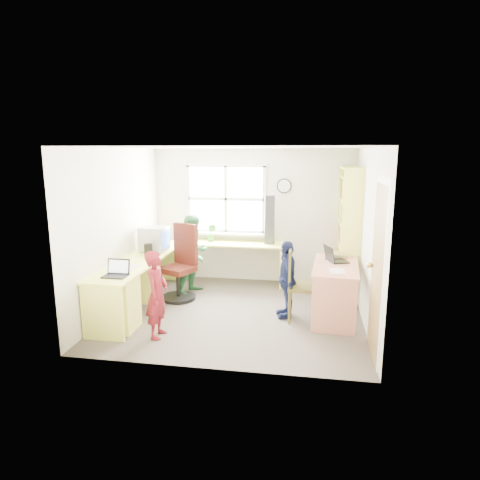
{
  "coord_description": "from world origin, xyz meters",
  "views": [
    {
      "loc": [
        1.03,
        -5.9,
        2.35
      ],
      "look_at": [
        0.0,
        0.25,
        1.05
      ],
      "focal_mm": 32.0,
      "sensor_mm": 36.0,
      "label": 1
    }
  ],
  "objects_px": {
    "l_desk": "(145,284)",
    "laptop_left": "(117,272)",
    "swivel_chair": "(181,267)",
    "person_red": "(157,294)",
    "wooden_chair": "(299,282)",
    "right_desk": "(335,279)",
    "potted_plant": "(212,233)",
    "person_navy": "(287,279)",
    "laptop_right": "(334,258)",
    "cd_tower": "(269,220)",
    "bookshelf": "(348,235)",
    "crt_monitor": "(154,239)",
    "person_green": "(194,254)"
  },
  "relations": [
    {
      "from": "swivel_chair",
      "to": "cd_tower",
      "type": "bearing_deg",
      "value": 58.64
    },
    {
      "from": "swivel_chair",
      "to": "person_navy",
      "type": "height_order",
      "value": "swivel_chair"
    },
    {
      "from": "right_desk",
      "to": "person_red",
      "type": "relative_size",
      "value": 1.21
    },
    {
      "from": "l_desk",
      "to": "person_navy",
      "type": "height_order",
      "value": "person_navy"
    },
    {
      "from": "laptop_left",
      "to": "cd_tower",
      "type": "bearing_deg",
      "value": 53.23
    },
    {
      "from": "l_desk",
      "to": "crt_monitor",
      "type": "relative_size",
      "value": 6.76
    },
    {
      "from": "crt_monitor",
      "to": "laptop_right",
      "type": "relative_size",
      "value": 1.04
    },
    {
      "from": "right_desk",
      "to": "person_navy",
      "type": "relative_size",
      "value": 1.23
    },
    {
      "from": "bookshelf",
      "to": "person_navy",
      "type": "distance_m",
      "value": 1.59
    },
    {
      "from": "crt_monitor",
      "to": "laptop_left",
      "type": "height_order",
      "value": "crt_monitor"
    },
    {
      "from": "wooden_chair",
      "to": "cd_tower",
      "type": "height_order",
      "value": "cd_tower"
    },
    {
      "from": "l_desk",
      "to": "person_red",
      "type": "bearing_deg",
      "value": -57.52
    },
    {
      "from": "l_desk",
      "to": "bookshelf",
      "type": "height_order",
      "value": "bookshelf"
    },
    {
      "from": "swivel_chair",
      "to": "laptop_left",
      "type": "xyz_separation_m",
      "value": [
        -0.44,
        -1.37,
        0.28
      ]
    },
    {
      "from": "l_desk",
      "to": "cd_tower",
      "type": "distance_m",
      "value": 2.5
    },
    {
      "from": "l_desk",
      "to": "person_green",
      "type": "distance_m",
      "value": 1.2
    },
    {
      "from": "cd_tower",
      "to": "person_red",
      "type": "height_order",
      "value": "cd_tower"
    },
    {
      "from": "laptop_left",
      "to": "person_red",
      "type": "relative_size",
      "value": 0.27
    },
    {
      "from": "wooden_chair",
      "to": "swivel_chair",
      "type": "bearing_deg",
      "value": 161.11
    },
    {
      "from": "right_desk",
      "to": "person_navy",
      "type": "bearing_deg",
      "value": -165.85
    },
    {
      "from": "person_navy",
      "to": "swivel_chair",
      "type": "bearing_deg",
      "value": -119.14
    },
    {
      "from": "l_desk",
      "to": "laptop_left",
      "type": "relative_size",
      "value": 9.56
    },
    {
      "from": "swivel_chair",
      "to": "person_red",
      "type": "height_order",
      "value": "swivel_chair"
    },
    {
      "from": "person_red",
      "to": "crt_monitor",
      "type": "bearing_deg",
      "value": 21.03
    },
    {
      "from": "person_green",
      "to": "laptop_right",
      "type": "bearing_deg",
      "value": -80.97
    },
    {
      "from": "cd_tower",
      "to": "person_navy",
      "type": "distance_m",
      "value": 1.66
    },
    {
      "from": "swivel_chair",
      "to": "person_red",
      "type": "distance_m",
      "value": 1.49
    },
    {
      "from": "wooden_chair",
      "to": "crt_monitor",
      "type": "height_order",
      "value": "crt_monitor"
    },
    {
      "from": "potted_plant",
      "to": "person_navy",
      "type": "height_order",
      "value": "person_navy"
    },
    {
      "from": "crt_monitor",
      "to": "person_navy",
      "type": "relative_size",
      "value": 0.39
    },
    {
      "from": "swivel_chair",
      "to": "laptop_right",
      "type": "relative_size",
      "value": 2.88
    },
    {
      "from": "l_desk",
      "to": "bookshelf",
      "type": "relative_size",
      "value": 1.4
    },
    {
      "from": "swivel_chair",
      "to": "person_red",
      "type": "xyz_separation_m",
      "value": [
        0.14,
        -1.48,
        0.05
      ]
    },
    {
      "from": "right_desk",
      "to": "wooden_chair",
      "type": "relative_size",
      "value": 1.34
    },
    {
      "from": "swivel_chair",
      "to": "laptop_left",
      "type": "relative_size",
      "value": 3.91
    },
    {
      "from": "right_desk",
      "to": "laptop_left",
      "type": "height_order",
      "value": "laptop_left"
    },
    {
      "from": "right_desk",
      "to": "wooden_chair",
      "type": "distance_m",
      "value": 0.56
    },
    {
      "from": "potted_plant",
      "to": "person_navy",
      "type": "bearing_deg",
      "value": -45.7
    },
    {
      "from": "crt_monitor",
      "to": "cd_tower",
      "type": "relative_size",
      "value": 0.51
    },
    {
      "from": "person_red",
      "to": "wooden_chair",
      "type": "bearing_deg",
      "value": -63.92
    },
    {
      "from": "bookshelf",
      "to": "crt_monitor",
      "type": "distance_m",
      "value": 3.18
    },
    {
      "from": "right_desk",
      "to": "potted_plant",
      "type": "distance_m",
      "value": 2.55
    },
    {
      "from": "right_desk",
      "to": "person_navy",
      "type": "xyz_separation_m",
      "value": [
        -0.68,
        -0.13,
        0.0
      ]
    },
    {
      "from": "right_desk",
      "to": "cd_tower",
      "type": "xyz_separation_m",
      "value": [
        -1.09,
        1.36,
        0.62
      ]
    },
    {
      "from": "laptop_left",
      "to": "cd_tower",
      "type": "distance_m",
      "value": 2.95
    },
    {
      "from": "laptop_right",
      "to": "potted_plant",
      "type": "height_order",
      "value": "potted_plant"
    },
    {
      "from": "cd_tower",
      "to": "person_red",
      "type": "distance_m",
      "value": 2.78
    },
    {
      "from": "laptop_right",
      "to": "cd_tower",
      "type": "bearing_deg",
      "value": 22.13
    },
    {
      "from": "cd_tower",
      "to": "right_desk",
      "type": "bearing_deg",
      "value": -60.73
    },
    {
      "from": "crt_monitor",
      "to": "laptop_right",
      "type": "xyz_separation_m",
      "value": [
        2.85,
        -0.27,
        -0.13
      ]
    }
  ]
}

